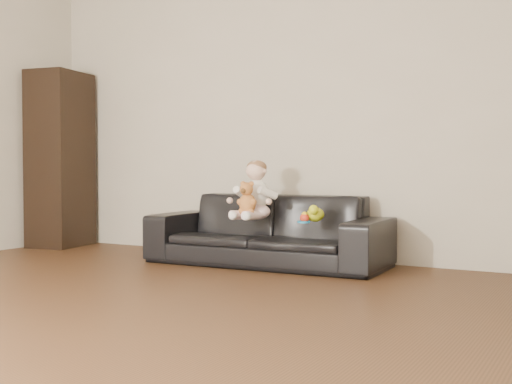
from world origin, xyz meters
The scene contains 10 objects.
floor centered at (0.00, 0.00, 0.00)m, with size 5.50×5.50×0.00m, color #432A17.
wall_back centered at (0.00, 2.75, 1.30)m, with size 5.00×5.00×0.00m, color #BEB4A0.
sofa centered at (0.16, 2.25, 0.28)m, with size 1.94×0.76×0.57m, color black.
cabinet centered at (-2.26, 2.35, 0.87)m, with size 0.44×0.60×1.75m, color black.
shelf_item centered at (-2.24, 2.35, 1.27)m, with size 0.18×0.25×0.28m, color silver.
baby centered at (0.11, 2.14, 0.58)m, with size 0.35×0.42×0.47m.
teddy_bear centered at (0.12, 2.00, 0.55)m, with size 0.15×0.15×0.25m.
toy_green centered at (0.62, 2.17, 0.43)m, with size 0.13×0.16×0.11m, color #C5D118.
toy_rattle centered at (0.58, 2.07, 0.41)m, with size 0.07×0.07×0.07m, color red.
toy_blue_disc centered at (0.58, 2.04, 0.38)m, with size 0.10×0.10×0.01m, color #198BCF.
Camera 1 is at (2.63, -2.30, 0.77)m, focal length 45.00 mm.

